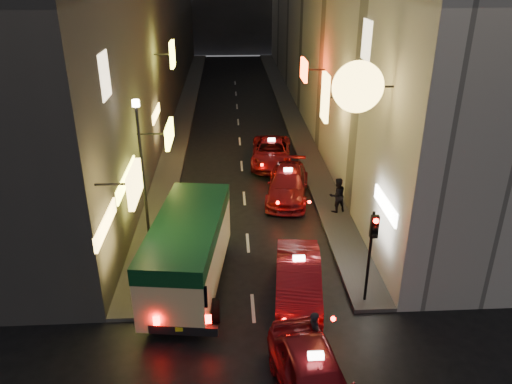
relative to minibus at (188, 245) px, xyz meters
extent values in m
cube|color=#FFCD59|center=(-1.46, -1.02, 2.91)|extent=(0.18, 1.82, 1.07)
cube|color=#FFF83F|center=(-1.22, 6.76, 2.04)|extent=(0.18, 2.30, 0.96)
cube|color=#FFF83F|center=(-1.64, 14.38, 4.42)|extent=(0.18, 1.45, 1.49)
cube|color=#FFCD59|center=(-2.70, -0.52, 1.24)|extent=(0.10, 3.00, 0.55)
cube|color=#FFF83F|center=(-2.70, 3.35, 1.24)|extent=(0.10, 3.99, 0.55)
cube|color=#FFCD59|center=(-2.70, 13.05, 1.24)|extent=(0.10, 2.98, 0.55)
cube|color=#FFE5B2|center=(-2.71, 1.98, 5.74)|extent=(0.06, 1.30, 1.60)
cylinder|color=#FFCD59|center=(6.04, 1.08, 5.44)|extent=(1.78, 0.18, 1.78)
cube|color=#FFCD59|center=(6.30, 8.02, 3.34)|extent=(0.18, 1.27, 2.30)
cube|color=#FF370C|center=(6.04, 13.54, 3.59)|extent=(0.18, 1.78, 1.20)
cube|color=white|center=(7.26, 0.35, 1.24)|extent=(0.10, 2.59, 0.55)
cube|color=#FFE5B2|center=(7.27, 4.98, 6.44)|extent=(0.06, 1.30, 1.60)
cube|color=#413F3C|center=(-1.97, 23.98, -1.69)|extent=(1.50, 52.00, 0.15)
cube|color=#413F3C|center=(6.53, 23.98, -1.69)|extent=(1.50, 52.00, 0.15)
cube|color=#D6C285|center=(0.00, -0.02, -0.18)|extent=(3.05, 6.67, 2.36)
cube|color=#0A3619|center=(0.00, -0.02, 0.73)|extent=(3.08, 6.69, 0.59)
cube|color=black|center=(0.00, 0.30, 0.06)|extent=(2.76, 4.12, 0.54)
cube|color=black|center=(0.00, -3.19, -1.20)|extent=(2.21, 0.46, 0.32)
cube|color=#FF0A05|center=(-0.80, -3.26, -0.77)|extent=(0.19, 0.06, 0.30)
cube|color=#FF0A05|center=(0.80, -3.26, -0.77)|extent=(0.19, 0.06, 0.30)
cylinder|color=black|center=(-1.01, 2.04, -1.36)|extent=(0.24, 0.81, 0.81)
cylinder|color=black|center=(1.01, -2.08, -1.36)|extent=(0.24, 0.81, 0.81)
imported|color=maroon|center=(3.74, -5.73, -0.85)|extent=(3.19, 6.06, 1.84)
cube|color=white|center=(3.74, -5.73, 0.16)|extent=(0.44, 0.24, 0.16)
imported|color=maroon|center=(3.95, -0.85, -0.89)|extent=(2.83, 5.70, 1.75)
cube|color=white|center=(3.95, -0.85, 0.07)|extent=(0.44, 0.22, 0.16)
sphere|color=#FF0A05|center=(3.17, -3.34, -0.87)|extent=(0.16, 0.16, 0.16)
sphere|color=#FF0A05|center=(4.72, -3.34, -0.87)|extent=(0.16, 0.16, 0.16)
imported|color=maroon|center=(4.52, 7.53, -0.92)|extent=(3.02, 5.59, 1.69)
cube|color=white|center=(4.52, 7.53, 0.01)|extent=(0.44, 0.25, 0.16)
sphere|color=#FF0A05|center=(3.77, 5.11, -0.90)|extent=(0.16, 0.16, 0.16)
sphere|color=#FF0A05|center=(5.27, 5.11, -0.90)|extent=(0.16, 0.16, 0.16)
imported|color=maroon|center=(4.08, 12.33, -0.94)|extent=(2.58, 5.36, 1.65)
cube|color=white|center=(4.08, 12.33, -0.02)|extent=(0.43, 0.22, 0.16)
sphere|color=#FF0A05|center=(3.35, 9.97, -0.92)|extent=(0.16, 0.16, 0.16)
sphere|color=#FF0A05|center=(4.81, 9.97, -0.92)|extent=(0.16, 0.16, 0.16)
imported|color=black|center=(4.06, -3.82, -0.89)|extent=(0.54, 0.66, 1.74)
imported|color=black|center=(6.65, 5.48, -0.64)|extent=(0.84, 0.67, 1.95)
cylinder|color=black|center=(6.28, -1.42, 0.14)|extent=(0.10, 0.10, 3.50)
cube|color=black|center=(6.28, -1.60, 1.44)|extent=(0.26, 0.18, 0.80)
sphere|color=#FF0A05|center=(6.28, -1.71, 1.71)|extent=(0.18, 0.18, 0.18)
sphere|color=black|center=(6.28, -1.71, 1.44)|extent=(0.17, 0.17, 0.17)
sphere|color=black|center=(6.28, -1.71, 1.17)|extent=(0.17, 0.17, 0.17)
cylinder|color=black|center=(-1.92, 2.98, 1.39)|extent=(0.12, 0.12, 6.00)
cylinder|color=#FFE5BF|center=(-1.92, 2.98, 4.49)|extent=(0.28, 0.28, 0.25)
camera|label=1|loc=(1.60, -15.73, 9.34)|focal=35.00mm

